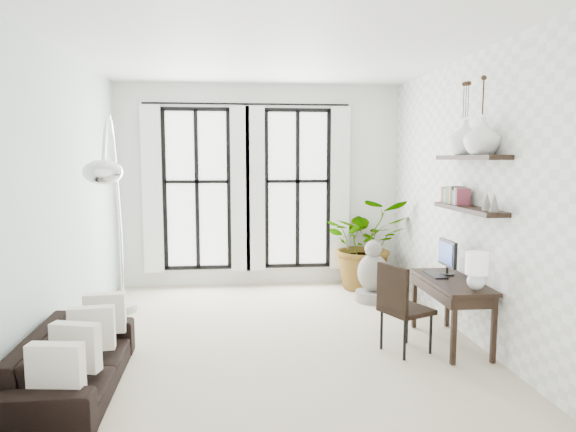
{
  "coord_description": "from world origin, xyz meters",
  "views": [
    {
      "loc": [
        -0.36,
        -5.73,
        2.04
      ],
      "look_at": [
        0.23,
        0.3,
        1.36
      ],
      "focal_mm": 32.0,
      "sensor_mm": 36.0,
      "label": 1
    }
  ],
  "objects": [
    {
      "name": "floor",
      "position": [
        0.0,
        0.0,
        0.0
      ],
      "size": [
        5.0,
        5.0,
        0.0
      ],
      "primitive_type": "plane",
      "color": "beige",
      "rests_on": "ground"
    },
    {
      "name": "ceiling",
      "position": [
        0.0,
        0.0,
        3.2
      ],
      "size": [
        5.0,
        5.0,
        0.0
      ],
      "primitive_type": "plane",
      "color": "white",
      "rests_on": "wall_back"
    },
    {
      "name": "wall_left",
      "position": [
        -2.25,
        0.0,
        1.6
      ],
      "size": [
        0.0,
        5.0,
        5.0
      ],
      "primitive_type": "plane",
      "rotation": [
        1.57,
        0.0,
        1.57
      ],
      "color": "silver",
      "rests_on": "floor"
    },
    {
      "name": "wall_right",
      "position": [
        2.25,
        0.0,
        1.6
      ],
      "size": [
        0.0,
        5.0,
        5.0
      ],
      "primitive_type": "plane",
      "rotation": [
        1.57,
        0.0,
        -1.57
      ],
      "color": "white",
      "rests_on": "floor"
    },
    {
      "name": "wall_back",
      "position": [
        0.0,
        2.5,
        1.6
      ],
      "size": [
        4.5,
        0.0,
        4.5
      ],
      "primitive_type": "plane",
      "rotation": [
        1.57,
        0.0,
        0.0
      ],
      "color": "white",
      "rests_on": "floor"
    },
    {
      "name": "windows",
      "position": [
        -0.2,
        2.43,
        1.56
      ],
      "size": [
        3.26,
        0.13,
        2.65
      ],
      "color": "white",
      "rests_on": "wall_back"
    },
    {
      "name": "wall_shelves",
      "position": [
        2.11,
        -0.42,
        1.73
      ],
      "size": [
        0.25,
        1.3,
        0.6
      ],
      "color": "black",
      "rests_on": "wall_right"
    },
    {
      "name": "sofa",
      "position": [
        -1.8,
        -1.28,
        0.27
      ],
      "size": [
        0.79,
        1.9,
        0.55
      ],
      "primitive_type": "imported",
      "rotation": [
        0.0,
        0.0,
        1.6
      ],
      "color": "black",
      "rests_on": "floor"
    },
    {
      "name": "throw_pillows",
      "position": [
        -1.7,
        -1.28,
        0.5
      ],
      "size": [
        0.4,
        1.52,
        0.4
      ],
      "color": "silver",
      "rests_on": "sofa"
    },
    {
      "name": "plant",
      "position": [
        1.64,
        2.06,
        0.72
      ],
      "size": [
        1.36,
        1.2,
        1.43
      ],
      "primitive_type": "imported",
      "rotation": [
        0.0,
        0.0,
        -0.07
      ],
      "color": "#2D7228",
      "rests_on": "floor"
    },
    {
      "name": "desk",
      "position": [
        1.95,
        -0.51,
        0.69
      ],
      "size": [
        0.52,
        1.22,
        1.12
      ],
      "color": "black",
      "rests_on": "floor"
    },
    {
      "name": "desk_chair",
      "position": [
        1.32,
        -0.66,
        0.54
      ],
      "size": [
        0.59,
        0.59,
        0.95
      ],
      "rotation": [
        0.0,
        0.0,
        0.42
      ],
      "color": "black",
      "rests_on": "floor"
    },
    {
      "name": "arc_lamp",
      "position": [
        -1.7,
        -0.06,
        1.95
      ],
      "size": [
        0.75,
        2.72,
        2.5
      ],
      "color": "silver",
      "rests_on": "floor"
    },
    {
      "name": "buddha",
      "position": [
        1.55,
        1.3,
        0.37
      ],
      "size": [
        0.49,
        0.49,
        0.88
      ],
      "color": "gray",
      "rests_on": "floor"
    },
    {
      "name": "vase_a",
      "position": [
        2.11,
        -0.71,
        2.27
      ],
      "size": [
        0.37,
        0.37,
        0.38
      ],
      "primitive_type": "imported",
      "color": "white",
      "rests_on": "shelf_upper"
    },
    {
      "name": "vase_b",
      "position": [
        2.11,
        -0.31,
        2.27
      ],
      "size": [
        0.37,
        0.37,
        0.38
      ],
      "primitive_type": "imported",
      "color": "white",
      "rests_on": "shelf_upper"
    }
  ]
}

